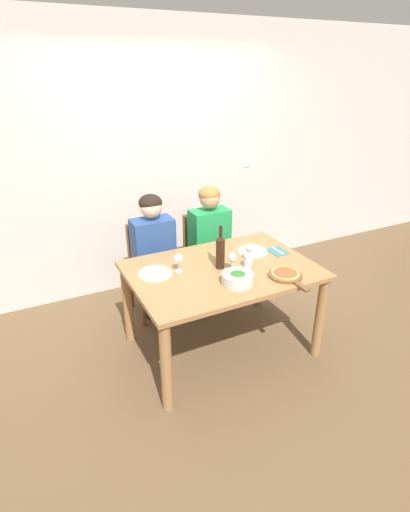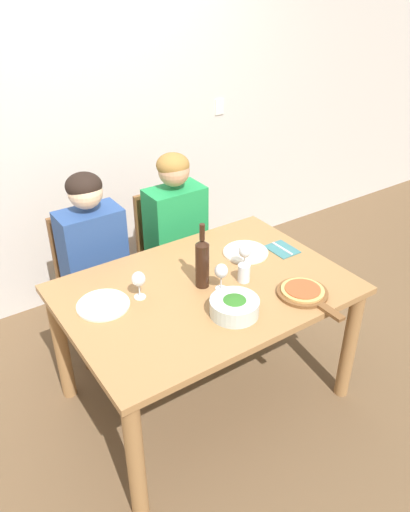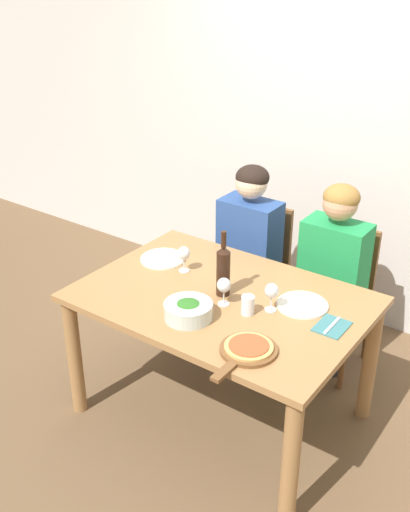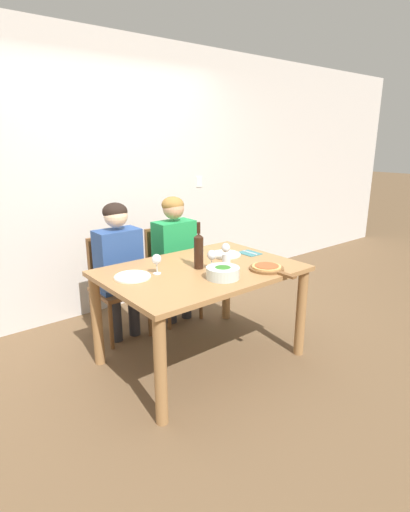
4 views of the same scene
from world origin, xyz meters
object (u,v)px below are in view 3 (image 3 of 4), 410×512
at_px(broccoli_bowl, 188,310).
at_px(wine_glass_right, 272,292).
at_px(person_woman, 248,239).
at_px(dinner_plate_left, 163,258).
at_px(chair_left, 255,267).
at_px(pizza_on_board, 247,349).
at_px(fork_on_napkin, 332,326).
at_px(wine_bottle, 223,270).
at_px(wine_glass_left, 184,254).
at_px(dinner_plate_right, 302,304).
at_px(wine_glass_centre, 224,286).
at_px(water_tumbler, 248,305).
at_px(person_man, 333,263).
at_px(chair_right, 336,292).

relative_size(broccoli_bowl, wine_glass_right, 1.59).
relative_size(person_woman, dinner_plate_left, 4.63).
relative_size(chair_left, pizza_on_board, 2.23).
bearing_deg(person_woman, fork_on_napkin, -37.38).
xyz_separation_m(person_woman, dinner_plate_left, (-0.21, -0.61, 0.05)).
bearing_deg(wine_bottle, wine_glass_left, 164.87).
bearing_deg(chair_left, wine_bottle, -70.41).
height_order(dinner_plate_right, wine_glass_centre, wine_glass_centre).
xyz_separation_m(person_woman, broccoli_bowl, (0.29, -1.02, 0.08)).
xyz_separation_m(wine_glass_left, fork_on_napkin, (0.92, -0.04, -0.10)).
bearing_deg(chair_left, wine_glass_right, -55.04).
distance_m(dinner_plate_right, pizza_on_board, 0.50).
relative_size(chair_left, water_tumbler, 9.21).
xyz_separation_m(wine_glass_right, wine_glass_centre, (-0.22, -0.09, 0.00)).
height_order(pizza_on_board, wine_glass_centre, wine_glass_centre).
height_order(dinner_plate_left, pizza_on_board, pizza_on_board).
bearing_deg(person_man, pizza_on_board, -85.34).
bearing_deg(dinner_plate_left, wine_bottle, -13.77).
xyz_separation_m(chair_left, chair_right, (0.59, 0.00, 0.00)).
xyz_separation_m(chair_right, wine_glass_left, (-0.61, -0.75, 0.39)).
distance_m(wine_bottle, pizza_on_board, 0.54).
bearing_deg(wine_glass_left, chair_left, 88.31).
xyz_separation_m(chair_left, person_man, (0.59, -0.11, 0.25)).
height_order(chair_left, chair_right, same).
bearing_deg(water_tumbler, broccoli_bowl, -136.83).
height_order(person_man, wine_glass_centre, person_man).
distance_m(wine_glass_left, wine_glass_right, 0.61).
bearing_deg(fork_on_napkin, wine_glass_centre, -166.50).
relative_size(chair_right, person_man, 0.74).
relative_size(chair_right, dinner_plate_left, 3.41).
distance_m(person_man, wine_glass_left, 0.90).
height_order(dinner_plate_right, water_tumbler, water_tumbler).
relative_size(chair_right, wine_glass_centre, 5.94).
distance_m(pizza_on_board, fork_on_napkin, 0.47).
bearing_deg(water_tumbler, wine_glass_right, 50.70).
height_order(person_woman, wine_glass_left, person_woman).
bearing_deg(wine_glass_right, dinner_plate_right, 49.03).
height_order(dinner_plate_left, dinner_plate_right, same).
distance_m(wine_glass_left, wine_glass_centre, 0.42).
bearing_deg(fork_on_napkin, person_woman, 142.62).
distance_m(person_man, water_tumbler, 0.83).
distance_m(broccoli_bowl, wine_glass_centre, 0.23).
relative_size(chair_right, fork_on_napkin, 4.98).
xyz_separation_m(wine_bottle, wine_glass_right, (0.28, 0.01, -0.04)).
xyz_separation_m(person_woman, person_man, (0.59, 0.00, 0.00)).
distance_m(person_man, wine_bottle, 0.81).
height_order(broccoli_bowl, water_tumbler, water_tumbler).
bearing_deg(wine_glass_centre, dinner_plate_right, 33.14).
bearing_deg(chair_left, wine_glass_centre, -68.72).
xyz_separation_m(wine_glass_right, water_tumbler, (-0.08, -0.09, -0.06)).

